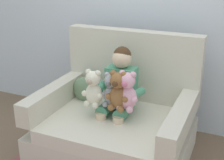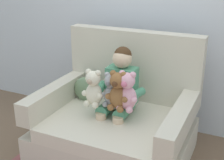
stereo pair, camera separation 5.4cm
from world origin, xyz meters
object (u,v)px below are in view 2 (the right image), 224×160
at_px(seated_child, 119,90).
at_px(plush_cream, 93,89).
at_px(plush_brown, 118,92).
at_px(plush_pink, 127,92).
at_px(plush_grey, 111,91).
at_px(armchair, 117,122).
at_px(throw_pillow, 86,90).

xyz_separation_m(seated_child, plush_cream, (-0.16, -0.18, 0.05)).
xyz_separation_m(plush_brown, plush_pink, (0.07, 0.02, 0.00)).
height_order(plush_brown, plush_pink, plush_pink).
bearing_deg(plush_brown, plush_grey, 139.06).
distance_m(seated_child, plush_cream, 0.24).
height_order(armchair, plush_pink, armchair).
distance_m(plush_cream, throw_pillow, 0.40).
bearing_deg(plush_cream, plush_grey, 9.45).
bearing_deg(throw_pillow, plush_cream, -50.27).
bearing_deg(armchair, plush_brown, -65.01).
relative_size(plush_cream, plush_pink, 0.95).
xyz_separation_m(plush_brown, throw_pillow, (-0.45, 0.27, -0.16)).
bearing_deg(throw_pillow, plush_pink, -24.98).
bearing_deg(throw_pillow, plush_grey, -31.54).
bearing_deg(plush_brown, seated_child, 94.15).
xyz_separation_m(armchair, plush_pink, (0.14, -0.12, 0.36)).
xyz_separation_m(armchair, plush_grey, (-0.01, -0.10, 0.34)).
xyz_separation_m(armchair, seated_child, (-0.00, 0.03, 0.31)).
height_order(seated_child, plush_brown, seated_child).
relative_size(plush_cream, throw_pillow, 1.24).
bearing_deg(seated_child, throw_pillow, 166.08).
bearing_deg(seated_child, plush_grey, -94.17).
bearing_deg(plush_brown, plush_cream, 167.46).
height_order(plush_cream, plush_grey, plush_cream).
bearing_deg(plush_cream, plush_pink, -2.30).
height_order(armchair, plush_cream, armchair).
relative_size(armchair, plush_cream, 4.04).
relative_size(armchair, throw_pillow, 5.01).
bearing_deg(plush_grey, armchair, 72.12).
height_order(seated_child, plush_cream, seated_child).
bearing_deg(seated_child, plush_cream, -129.85).
bearing_deg(armchair, throw_pillow, 161.60).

